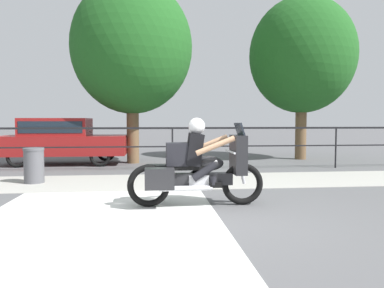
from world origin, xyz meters
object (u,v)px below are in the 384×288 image
object	(u,v)px
motorcycle	(196,167)
parked_car	(61,138)
tree_behind_sign	(302,56)
tree_behind_car	(132,48)
trash_bin	(34,165)

from	to	relation	value
motorcycle	parked_car	distance (m)	7.67
motorcycle	tree_behind_sign	distance (m)	9.51
parked_car	tree_behind_car	bearing A→B (deg)	0.42
trash_bin	tree_behind_car	xyz separation A→B (m)	(2.10, 4.07, 3.55)
motorcycle	trash_bin	distance (m)	4.47
parked_car	trash_bin	distance (m)	3.95
tree_behind_sign	tree_behind_car	xyz separation A→B (m)	(-6.34, -0.65, 0.03)
motorcycle	parked_car	world-z (taller)	parked_car
parked_car	tree_behind_sign	bearing A→B (deg)	2.04
trash_bin	tree_behind_sign	distance (m)	10.29
tree_behind_sign	motorcycle	bearing A→B (deg)	-123.41
motorcycle	tree_behind_car	bearing A→B (deg)	104.37
motorcycle	tree_behind_sign	xyz separation A→B (m)	(4.92, 7.46, 3.26)
motorcycle	tree_behind_car	size ratio (longest dim) A/B	0.38
tree_behind_car	motorcycle	bearing A→B (deg)	-78.22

